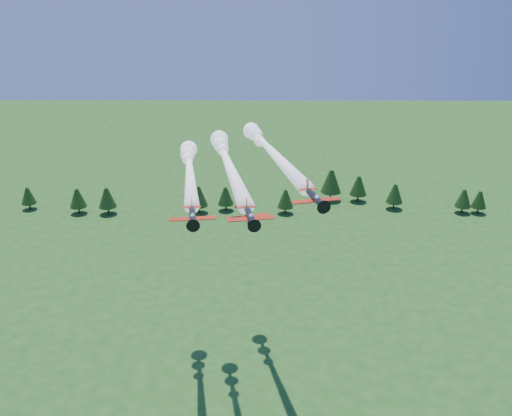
{
  "coord_description": "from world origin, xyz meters",
  "views": [
    {
      "loc": [
        1.61,
        -83.54,
        79.26
      ],
      "look_at": [
        1.02,
        0.0,
        44.84
      ],
      "focal_mm": 40.0,
      "sensor_mm": 36.0,
      "label": 1
    }
  ],
  "objects_px": {
    "plane_left": "(189,169)",
    "plane_lead": "(227,161)",
    "plane_right": "(270,150)",
    "plane_slot": "(247,214)"
  },
  "relations": [
    {
      "from": "plane_lead",
      "to": "plane_right",
      "type": "relative_size",
      "value": 0.96
    },
    {
      "from": "plane_lead",
      "to": "plane_right",
      "type": "bearing_deg",
      "value": 39.53
    },
    {
      "from": "plane_right",
      "to": "plane_slot",
      "type": "relative_size",
      "value": 5.82
    },
    {
      "from": "plane_lead",
      "to": "plane_slot",
      "type": "bearing_deg",
      "value": -81.24
    },
    {
      "from": "plane_right",
      "to": "plane_slot",
      "type": "xyz_separation_m",
      "value": [
        -4.16,
        -21.02,
        -5.14
      ]
    },
    {
      "from": "plane_left",
      "to": "plane_lead",
      "type": "bearing_deg",
      "value": -43.44
    },
    {
      "from": "plane_lead",
      "to": "plane_right",
      "type": "distance_m",
      "value": 12.59
    },
    {
      "from": "plane_slot",
      "to": "plane_right",
      "type": "bearing_deg",
      "value": 62.89
    },
    {
      "from": "plane_lead",
      "to": "plane_left",
      "type": "bearing_deg",
      "value": 133.94
    },
    {
      "from": "plane_left",
      "to": "plane_right",
      "type": "xyz_separation_m",
      "value": [
        15.88,
        4.03,
        2.71
      ]
    }
  ]
}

